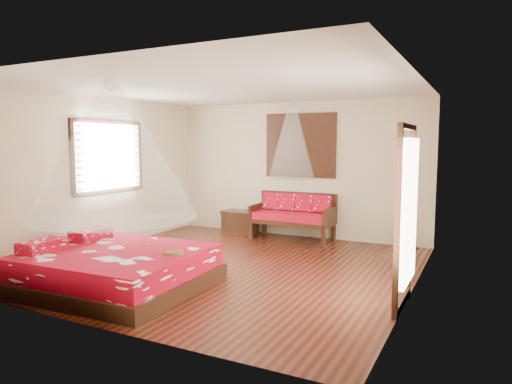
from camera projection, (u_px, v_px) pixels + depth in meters
room at (230, 178)px, 7.09m from camera, size 5.54×5.54×2.84m
bed at (116, 268)px, 6.18m from camera, size 2.37×2.16×0.65m
daybed at (293, 214)px, 9.24m from camera, size 1.66×0.74×0.94m
storage_chest at (240, 222)px, 9.91m from camera, size 0.73×0.54×0.49m
shutter_panel at (300, 146)px, 9.40m from camera, size 1.52×0.06×1.32m
window_left at (109, 157)px, 8.45m from camera, size 0.10×1.74×1.34m
glazed_door at (404, 217)px, 5.37m from camera, size 0.08×1.02×2.16m
wine_tray at (174, 249)px, 5.96m from camera, size 0.28×0.28×0.22m
mosquito_net_main at (113, 150)px, 6.01m from camera, size 2.21×2.21×1.80m
mosquito_net_daybed at (292, 141)px, 8.98m from camera, size 0.91×0.91×1.50m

